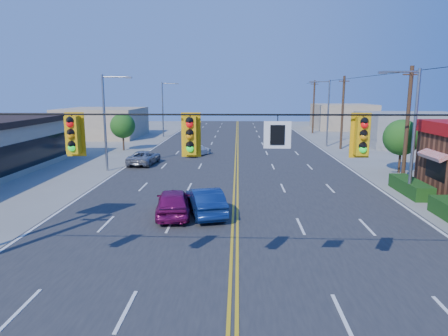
{
  "coord_description": "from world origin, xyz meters",
  "views": [
    {
      "loc": [
        0.12,
        -10.98,
        6.62
      ],
      "look_at": [
        -0.69,
        12.06,
        2.2
      ],
      "focal_mm": 32.0,
      "sensor_mm": 36.0,
      "label": 1
    }
  ],
  "objects_px": {
    "car_magenta": "(173,203)",
    "car_white": "(198,151)",
    "signal_span": "(229,155)",
    "car_blue": "(205,202)",
    "car_silver": "(144,158)"
  },
  "relations": [
    {
      "from": "car_magenta",
      "to": "car_white",
      "type": "xyz_separation_m",
      "value": [
        -0.75,
        20.64,
        -0.19
      ]
    },
    {
      "from": "signal_span",
      "to": "car_magenta",
      "type": "relative_size",
      "value": 5.55
    },
    {
      "from": "car_blue",
      "to": "car_silver",
      "type": "relative_size",
      "value": 0.98
    },
    {
      "from": "signal_span",
      "to": "car_blue",
      "type": "bearing_deg",
      "value": 98.73
    },
    {
      "from": "car_white",
      "to": "car_blue",
      "type": "bearing_deg",
      "value": 120.89
    },
    {
      "from": "signal_span",
      "to": "car_silver",
      "type": "xyz_separation_m",
      "value": [
        -8.35,
        24.78,
        -4.25
      ]
    },
    {
      "from": "car_silver",
      "to": "car_blue",
      "type": "bearing_deg",
      "value": 120.2
    },
    {
      "from": "car_magenta",
      "to": "car_white",
      "type": "bearing_deg",
      "value": -95.42
    },
    {
      "from": "signal_span",
      "to": "car_silver",
      "type": "height_order",
      "value": "signal_span"
    },
    {
      "from": "signal_span",
      "to": "car_white",
      "type": "relative_size",
      "value": 6.32
    },
    {
      "from": "car_white",
      "to": "car_magenta",
      "type": "bearing_deg",
      "value": 116.1
    },
    {
      "from": "car_magenta",
      "to": "car_blue",
      "type": "bearing_deg",
      "value": -178.91
    },
    {
      "from": "signal_span",
      "to": "car_magenta",
      "type": "bearing_deg",
      "value": 108.61
    },
    {
      "from": "car_magenta",
      "to": "car_silver",
      "type": "height_order",
      "value": "car_magenta"
    },
    {
      "from": "car_blue",
      "to": "car_magenta",
      "type": "bearing_deg",
      "value": -6.69
    }
  ]
}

